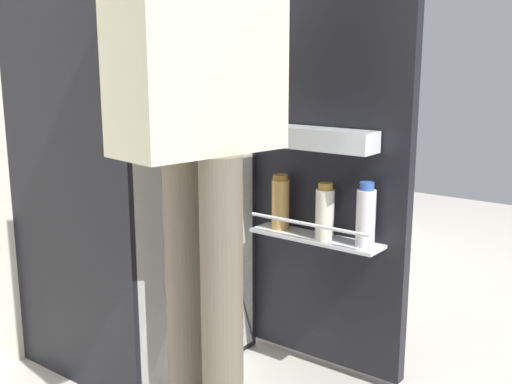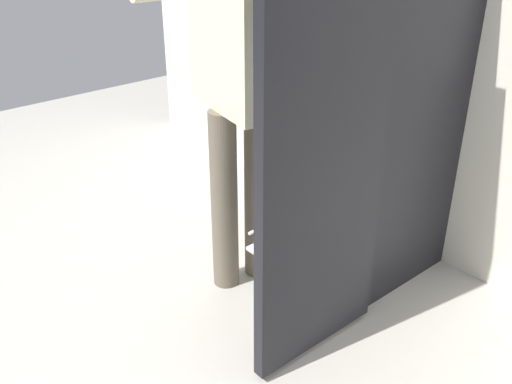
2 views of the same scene
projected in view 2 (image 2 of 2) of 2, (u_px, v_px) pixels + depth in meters
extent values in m
plane|color=#B7B2A8|center=(270.00, 302.00, 2.64)|extent=(6.73, 6.73, 0.00)
cube|color=black|center=(369.00, 89.00, 2.56)|extent=(0.62, 0.63, 1.76)
cube|color=white|center=(319.00, 104.00, 2.38)|extent=(0.58, 0.01, 1.72)
cube|color=white|center=(328.00, 79.00, 2.36)|extent=(0.54, 0.09, 0.01)
cube|color=black|center=(326.00, 146.00, 1.98)|extent=(0.05, 0.60, 1.72)
cube|color=white|center=(305.00, 232.00, 2.21)|extent=(0.12, 0.48, 0.01)
cylinder|color=silver|center=(296.00, 213.00, 2.22)|extent=(0.01, 0.46, 0.01)
cube|color=white|center=(308.00, 149.00, 2.05)|extent=(0.11, 0.41, 0.07)
cylinder|color=tan|center=(336.00, 199.00, 2.25)|extent=(0.06, 0.06, 0.18)
cylinder|color=#996623|center=(337.00, 176.00, 2.20)|extent=(0.05, 0.05, 0.02)
cylinder|color=#EDE5CC|center=(297.00, 214.00, 2.15)|extent=(0.06, 0.06, 0.17)
cylinder|color=#B78933|center=(298.00, 191.00, 2.11)|extent=(0.05, 0.05, 0.02)
cylinder|color=white|center=(269.00, 227.00, 2.06)|extent=(0.06, 0.06, 0.19)
cylinder|color=#335BB2|center=(269.00, 200.00, 2.01)|extent=(0.05, 0.05, 0.03)
cylinder|color=#665B4C|center=(257.00, 193.00, 2.66)|extent=(0.12, 0.12, 0.86)
cylinder|color=#665B4C|center=(224.00, 203.00, 2.58)|extent=(0.12, 0.12, 0.86)
cube|color=beige|center=(239.00, 34.00, 2.28)|extent=(0.50, 0.29, 0.61)
cylinder|color=beige|center=(289.00, 33.00, 2.40)|extent=(0.08, 0.08, 0.57)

